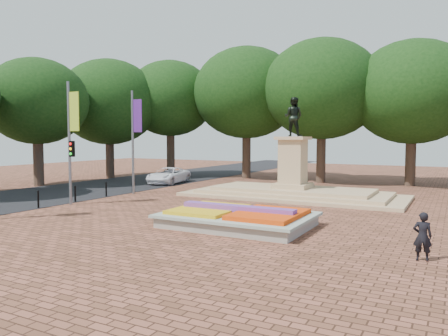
# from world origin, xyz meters

# --- Properties ---
(ground) EXTENTS (90.00, 90.00, 0.00)m
(ground) POSITION_xyz_m (0.00, 0.00, 0.00)
(ground) COLOR brown
(ground) RESTS_ON ground
(asphalt_street) EXTENTS (9.00, 90.00, 0.02)m
(asphalt_street) POSITION_xyz_m (-15.00, 5.00, 0.01)
(asphalt_street) COLOR black
(asphalt_street) RESTS_ON ground
(flower_bed) EXTENTS (6.30, 4.30, 0.91)m
(flower_bed) POSITION_xyz_m (1.03, -2.00, 0.38)
(flower_bed) COLOR gray
(flower_bed) RESTS_ON ground
(monument) EXTENTS (14.00, 6.00, 6.40)m
(monument) POSITION_xyz_m (0.00, 8.00, 0.88)
(monument) COLOR tan
(monument) RESTS_ON ground
(tree_row_back) EXTENTS (44.80, 8.80, 10.43)m
(tree_row_back) POSITION_xyz_m (2.33, 18.00, 6.67)
(tree_row_back) COLOR #32241B
(tree_row_back) RESTS_ON ground
(tree_row_street) EXTENTS (8.40, 25.40, 9.98)m
(tree_row_street) POSITION_xyz_m (-19.50, 4.67, 6.39)
(tree_row_street) COLOR #32241B
(tree_row_street) RESTS_ON ground
(banner_poles) EXTENTS (0.88, 11.17, 7.00)m
(banner_poles) POSITION_xyz_m (-10.08, -1.31, 3.88)
(banner_poles) COLOR slate
(banner_poles) RESTS_ON ground
(bollard_row) EXTENTS (0.12, 13.12, 0.98)m
(bollard_row) POSITION_xyz_m (-10.70, -1.50, 0.53)
(bollard_row) COLOR black
(bollard_row) RESTS_ON ground
(van) EXTENTS (2.88, 5.05, 1.33)m
(van) POSITION_xyz_m (-12.00, 11.13, 0.66)
(van) COLOR white
(van) RESTS_ON ground
(pedestrian) EXTENTS (0.61, 0.45, 1.54)m
(pedestrian) POSITION_xyz_m (8.44, -4.04, 0.77)
(pedestrian) COLOR black
(pedestrian) RESTS_ON ground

